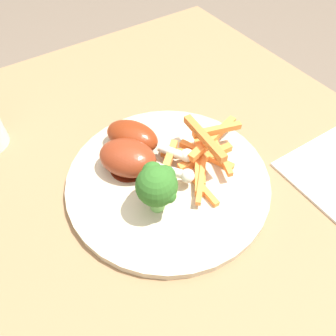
{
  "coord_description": "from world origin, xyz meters",
  "views": [
    {
      "loc": [
        0.19,
        -0.2,
        1.11
      ],
      "look_at": [
        -0.05,
        -0.04,
        0.77
      ],
      "focal_mm": 35.82,
      "sensor_mm": 36.0,
      "label": 1
    }
  ],
  "objects_px": {
    "dinner_plate": "(168,180)",
    "chicken_drumstick_far": "(131,159)",
    "carrot_fries_pile": "(202,154)",
    "broccoli_floret_front": "(157,184)",
    "chicken_drumstick_near": "(135,138)",
    "dining_table": "(202,243)"
  },
  "relations": [
    {
      "from": "dinner_plate",
      "to": "carrot_fries_pile",
      "type": "height_order",
      "value": "carrot_fries_pile"
    },
    {
      "from": "dining_table",
      "to": "chicken_drumstick_far",
      "type": "xyz_separation_m",
      "value": [
        -0.09,
        -0.07,
        0.17
      ]
    },
    {
      "from": "dining_table",
      "to": "chicken_drumstick_far",
      "type": "bearing_deg",
      "value": -143.13
    },
    {
      "from": "dinner_plate",
      "to": "chicken_drumstick_near",
      "type": "height_order",
      "value": "chicken_drumstick_near"
    },
    {
      "from": "chicken_drumstick_far",
      "to": "chicken_drumstick_near",
      "type": "bearing_deg",
      "value": 140.98
    },
    {
      "from": "dining_table",
      "to": "carrot_fries_pile",
      "type": "height_order",
      "value": "carrot_fries_pile"
    },
    {
      "from": "broccoli_floret_front",
      "to": "chicken_drumstick_far",
      "type": "height_order",
      "value": "broccoli_floret_front"
    },
    {
      "from": "dinner_plate",
      "to": "chicken_drumstick_far",
      "type": "relative_size",
      "value": 2.16
    },
    {
      "from": "dining_table",
      "to": "dinner_plate",
      "type": "relative_size",
      "value": 3.32
    },
    {
      "from": "chicken_drumstick_far",
      "to": "broccoli_floret_front",
      "type": "bearing_deg",
      "value": -1.63
    },
    {
      "from": "dinner_plate",
      "to": "chicken_drumstick_far",
      "type": "distance_m",
      "value": 0.06
    },
    {
      "from": "dining_table",
      "to": "carrot_fries_pile",
      "type": "bearing_deg",
      "value": 156.37
    },
    {
      "from": "carrot_fries_pile",
      "to": "chicken_drumstick_far",
      "type": "xyz_separation_m",
      "value": [
        -0.04,
        -0.09,
        0.01
      ]
    },
    {
      "from": "broccoli_floret_front",
      "to": "chicken_drumstick_near",
      "type": "xyz_separation_m",
      "value": [
        -0.1,
        0.03,
        -0.02
      ]
    },
    {
      "from": "chicken_drumstick_near",
      "to": "dinner_plate",
      "type": "bearing_deg",
      "value": 5.63
    },
    {
      "from": "dining_table",
      "to": "carrot_fries_pile",
      "type": "xyz_separation_m",
      "value": [
        -0.05,
        0.02,
        0.16
      ]
    },
    {
      "from": "broccoli_floret_front",
      "to": "dining_table",
      "type": "bearing_deg",
      "value": 73.86
    },
    {
      "from": "dinner_plate",
      "to": "chicken_drumstick_far",
      "type": "xyz_separation_m",
      "value": [
        -0.04,
        -0.03,
        0.03
      ]
    },
    {
      "from": "chicken_drumstick_near",
      "to": "carrot_fries_pile",
      "type": "bearing_deg",
      "value": 40.64
    },
    {
      "from": "carrot_fries_pile",
      "to": "dining_table",
      "type": "bearing_deg",
      "value": -23.63
    },
    {
      "from": "carrot_fries_pile",
      "to": "dinner_plate",
      "type": "bearing_deg",
      "value": -91.29
    },
    {
      "from": "broccoli_floret_front",
      "to": "chicken_drumstick_far",
      "type": "bearing_deg",
      "value": 178.37
    }
  ]
}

